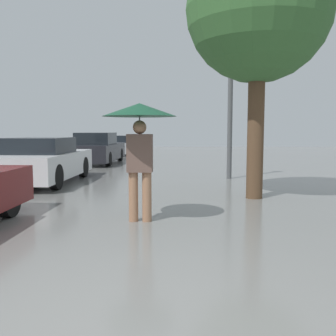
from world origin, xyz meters
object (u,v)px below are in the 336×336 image
object	(u,v)px
parked_car_third	(97,149)
tree	(258,11)
street_lamp	(230,95)
parked_car_farthest	(118,146)
parked_car_second	(43,161)
pedestrian	(140,125)

from	to	relation	value
parked_car_third	tree	world-z (taller)	tree
parked_car_third	street_lamp	size ratio (longest dim) A/B	1.14
parked_car_farthest	street_lamp	size ratio (longest dim) A/B	1.05
parked_car_second	tree	xyz separation A→B (m)	(5.29, -2.10, 3.22)
parked_car_second	parked_car_farthest	bearing A→B (deg)	89.99
pedestrian	parked_car_third	world-z (taller)	pedestrian
parked_car_third	tree	xyz separation A→B (m)	(5.21, -8.13, 3.19)
pedestrian	parked_car_second	world-z (taller)	pedestrian
tree	parked_car_farthest	bearing A→B (deg)	111.09
pedestrian	parked_car_farthest	size ratio (longest dim) A/B	0.45
pedestrian	parked_car_third	xyz separation A→B (m)	(-3.05, 10.23, -0.89)
parked_car_third	parked_car_farthest	xyz separation A→B (m)	(-0.08, 5.59, -0.08)
parked_car_third	pedestrian	bearing A→B (deg)	-73.38
tree	street_lamp	bearing A→B (deg)	92.70
parked_car_second	parked_car_farthest	distance (m)	11.62
parked_car_second	tree	distance (m)	6.54
parked_car_farthest	street_lamp	distance (m)	11.90
parked_car_farthest	tree	distance (m)	15.06
parked_car_second	street_lamp	size ratio (longest dim) A/B	1.01
parked_car_second	parked_car_third	bearing A→B (deg)	89.21
parked_car_third	parked_car_farthest	world-z (taller)	parked_car_third
parked_car_farthest	parked_car_second	bearing A→B (deg)	-90.01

